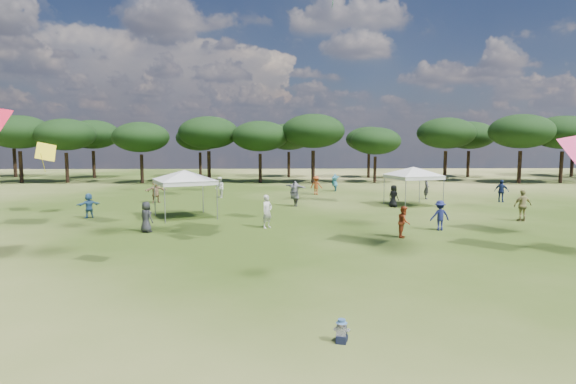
% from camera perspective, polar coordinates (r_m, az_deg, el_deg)
% --- Properties ---
extents(tree_line, '(108.78, 17.63, 7.77)m').
position_cam_1_polar(tree_line, '(56.17, 1.86, 6.91)').
color(tree_line, black).
rests_on(tree_line, ground).
extents(tent_left, '(6.05, 6.05, 3.23)m').
position_cam_1_polar(tent_left, '(29.95, -12.16, 2.34)').
color(tent_left, gray).
rests_on(tent_left, ground).
extents(tent_right, '(6.24, 6.24, 3.12)m').
position_cam_1_polar(tent_right, '(35.81, 14.66, 2.71)').
color(tent_right, gray).
rests_on(tent_right, ground).
extents(toddler, '(0.42, 0.46, 0.58)m').
position_cam_1_polar(toddler, '(11.88, 6.37, -16.15)').
color(toddler, black).
rests_on(toddler, ground).
extents(festival_crowd, '(29.91, 22.70, 1.87)m').
position_cam_1_polar(festival_crowd, '(34.39, 2.30, -0.31)').
color(festival_crowd, '#A5441B').
rests_on(festival_crowd, ground).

